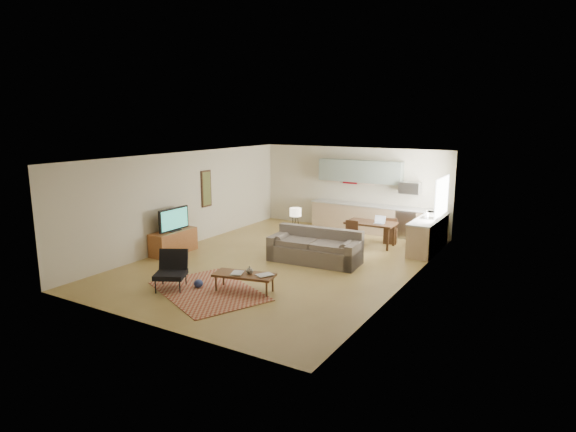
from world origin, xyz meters
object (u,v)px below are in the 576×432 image
Objects in this scene: dining_table at (370,234)px; console_table at (295,237)px; tv_credenza at (173,242)px; sofa at (315,246)px; coffee_table at (244,282)px; armchair at (170,271)px.

console_table is at bearing -142.64° from dining_table.
sofa is at bearing 18.40° from tv_credenza.
console_table is (-1.06, 0.85, -0.09)m from sofa.
sofa is 2.34m from dining_table.
dining_table reaches higher than console_table.
tv_credenza is at bearing 144.14° from coffee_table.
console_table is (0.67, 4.21, -0.08)m from armchair.
console_table is (2.64, 2.08, 0.01)m from tv_credenza.
sofa is 1.84× the size of coffee_table.
tv_credenza is 0.99× the size of dining_table.
armchair is at bearing -115.13° from dining_table.
armchair is 0.60× the size of tv_credenza.
dining_table is (0.63, 2.25, -0.07)m from sofa.
armchair reaches higher than dining_table.
coffee_table is 1.58× the size of armchair.
coffee_table is at bearing -2.30° from armchair.
armchair is 2.90m from tv_credenza.
armchair is 6.09m from dining_table.
tv_credenza is at bearing -134.98° from console_table.
dining_table is (2.37, 5.61, -0.06)m from armchair.
armchair reaches higher than coffee_table.
console_table is at bearing 136.83° from sofa.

